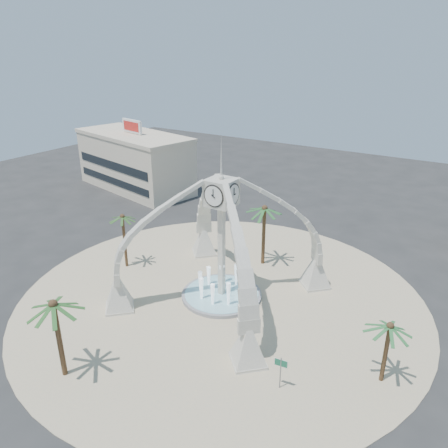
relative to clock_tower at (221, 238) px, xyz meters
The scene contains 10 objects.
ground 6.49m from the clock_tower, 90.00° to the left, with size 140.00×140.00×0.00m, color #282828.
plaza 6.46m from the clock_tower, 90.00° to the left, with size 40.00×40.00×0.06m, color tan.
clock_tower is the anchor object (origin of this frame).
fountain 6.20m from the clock_tower, 90.00° to the left, with size 8.00×8.00×3.62m.
building_nw 38.87m from the clock_tower, 145.49° to the left, with size 23.75×13.73×11.90m.
palm_east 16.99m from the clock_tower, 11.67° to the right, with size 3.91×3.91×5.60m.
palm_west 12.67m from the clock_tower, behind, with size 4.37×4.37×6.78m.
palm_north 8.58m from the clock_tower, 89.30° to the left, with size 4.62×4.62×7.64m.
palm_south 16.38m from the clock_tower, 104.49° to the right, with size 4.31×4.31×7.14m.
street_sign 14.09m from the clock_tower, 38.43° to the right, with size 1.01×0.15×2.77m.
Camera 1 is at (20.53, -31.68, 23.57)m, focal length 35.00 mm.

